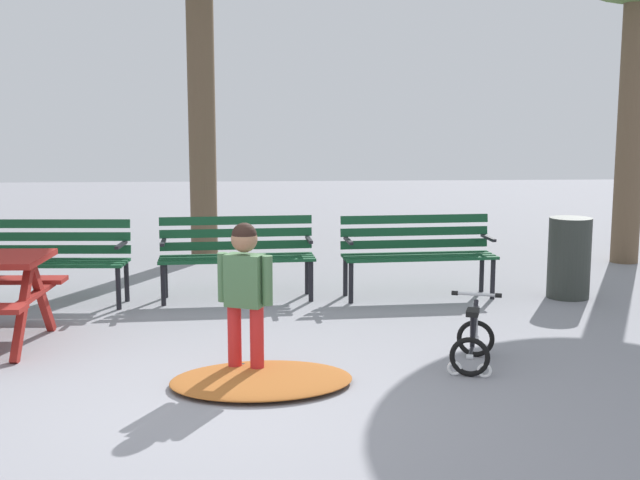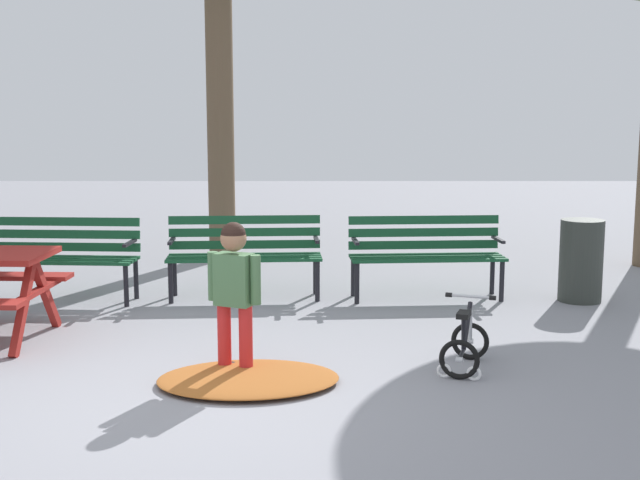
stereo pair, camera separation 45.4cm
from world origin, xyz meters
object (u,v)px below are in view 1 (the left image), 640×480
(park_bench_far_left, at_px, (49,254))
(park_bench_left, at_px, (237,250))
(trash_bin, at_px, (569,258))
(child_standing, at_px, (245,286))
(park_bench_right, at_px, (417,248))
(kids_bicycle, at_px, (473,341))

(park_bench_far_left, bearing_deg, park_bench_left, 4.33)
(park_bench_far_left, bearing_deg, trash_bin, -0.47)
(park_bench_far_left, distance_m, child_standing, 3.19)
(child_standing, relative_size, trash_bin, 1.35)
(trash_bin, bearing_deg, park_bench_right, 173.63)
(park_bench_right, bearing_deg, park_bench_left, 179.69)
(park_bench_left, bearing_deg, park_bench_right, -0.31)
(park_bench_left, height_order, trash_bin, park_bench_left)
(park_bench_left, xyz_separation_m, kids_bicycle, (1.89, -2.49, -0.31))
(park_bench_left, xyz_separation_m, child_standing, (0.16, -2.59, 0.17))
(park_bench_right, height_order, trash_bin, park_bench_right)
(park_bench_right, bearing_deg, kids_bicycle, -90.19)
(park_bench_left, distance_m, park_bench_right, 1.90)
(child_standing, bearing_deg, park_bench_far_left, 129.89)
(park_bench_right, distance_m, trash_bin, 1.59)
(kids_bicycle, bearing_deg, park_bench_right, 89.81)
(park_bench_left, xyz_separation_m, trash_bin, (3.48, -0.19, -0.09))
(child_standing, height_order, trash_bin, child_standing)
(child_standing, distance_m, kids_bicycle, 1.80)
(child_standing, xyz_separation_m, kids_bicycle, (1.73, 0.10, -0.48))
(park_bench_far_left, relative_size, park_bench_left, 1.00)
(park_bench_left, bearing_deg, kids_bicycle, -52.81)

